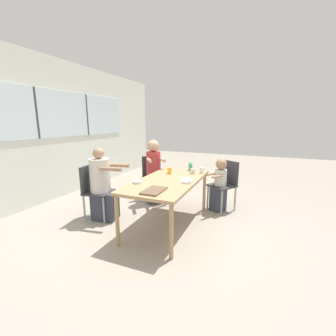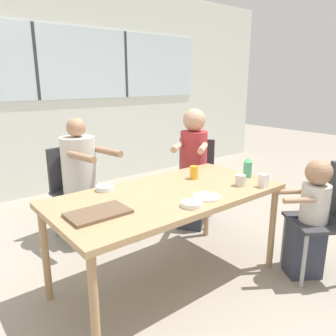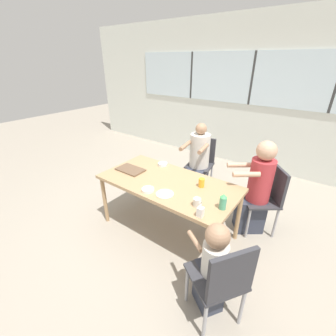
# 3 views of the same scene
# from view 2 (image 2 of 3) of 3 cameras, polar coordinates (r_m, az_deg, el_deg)

# --- Properties ---
(ground_plane) EXTENTS (16.00, 16.00, 0.00)m
(ground_plane) POSITION_cam_2_polar(r_m,az_deg,el_deg) (2.67, 0.00, -19.04)
(ground_plane) COLOR gray
(wall_back_with_windows) EXTENTS (8.40, 0.08, 2.80)m
(wall_back_with_windows) POSITION_cam_2_polar(r_m,az_deg,el_deg) (4.58, -21.83, 13.06)
(wall_back_with_windows) COLOR silver
(wall_back_with_windows) RESTS_ON ground_plane
(dining_table) EXTENTS (1.66, 0.83, 0.72)m
(dining_table) POSITION_cam_2_polar(r_m,az_deg,el_deg) (2.36, 0.00, -5.62)
(dining_table) COLOR tan
(dining_table) RESTS_ON ground_plane
(chair_for_woman_green_shirt) EXTENTS (0.46, 0.46, 0.88)m
(chair_for_woman_green_shirt) POSITION_cam_2_polar(r_m,az_deg,el_deg) (3.32, -16.29, -2.53)
(chair_for_woman_green_shirt) COLOR #333338
(chair_for_woman_green_shirt) RESTS_ON ground_plane
(chair_for_man_blue_shirt) EXTENTS (0.56, 0.56, 0.88)m
(chair_for_man_blue_shirt) POSITION_cam_2_polar(r_m,az_deg,el_deg) (3.56, 4.75, -0.76)
(chair_for_man_blue_shirt) COLOR #333338
(chair_for_man_blue_shirt) RESTS_ON ground_plane
(chair_for_toddler) EXTENTS (0.55, 0.55, 0.88)m
(chair_for_toddler) POSITION_cam_2_polar(r_m,az_deg,el_deg) (2.80, 26.43, -6.81)
(chair_for_toddler) COLOR #333338
(chair_for_toddler) RESTS_ON ground_plane
(person_woman_green_shirt) EXTENTS (0.40, 0.62, 1.17)m
(person_woman_green_shirt) POSITION_cam_2_polar(r_m,az_deg,el_deg) (3.19, -14.68, -3.18)
(person_woman_green_shirt) COLOR #333847
(person_woman_green_shirt) RESTS_ON ground_plane
(person_man_blue_shirt) EXTENTS (0.56, 0.52, 1.23)m
(person_man_blue_shirt) POSITION_cam_2_polar(r_m,az_deg,el_deg) (3.40, 4.34, -0.66)
(person_man_blue_shirt) COLOR #333847
(person_man_blue_shirt) RESTS_ON ground_plane
(person_toddler) EXTENTS (0.43, 0.38, 0.94)m
(person_toddler) POSITION_cam_2_polar(r_m,az_deg,el_deg) (2.75, 23.44, -8.50)
(person_toddler) COLOR #333847
(person_toddler) RESTS_ON ground_plane
(food_tray_dark) EXTENTS (0.36, 0.22, 0.02)m
(food_tray_dark) POSITION_cam_2_polar(r_m,az_deg,el_deg) (2.01, -12.06, -7.70)
(food_tray_dark) COLOR brown
(food_tray_dark) RESTS_ON dining_table
(coffee_mug) EXTENTS (0.08, 0.08, 0.08)m
(coffee_mug) POSITION_cam_2_polar(r_m,az_deg,el_deg) (2.54, 12.51, -2.09)
(coffee_mug) COLOR beige
(coffee_mug) RESTS_ON dining_table
(sippy_cup) EXTENTS (0.07, 0.07, 0.17)m
(sippy_cup) POSITION_cam_2_polar(r_m,az_deg,el_deg) (2.76, 13.71, 0.14)
(sippy_cup) COLOR #4CA57F
(sippy_cup) RESTS_ON dining_table
(juice_glass) EXTENTS (0.07, 0.07, 0.10)m
(juice_glass) POSITION_cam_2_polar(r_m,az_deg,el_deg) (2.66, 4.57, -0.76)
(juice_glass) COLOR gold
(juice_glass) RESTS_ON dining_table
(milk_carton_small) EXTENTS (0.06, 0.06, 0.10)m
(milk_carton_small) POSITION_cam_2_polar(r_m,az_deg,el_deg) (2.55, 16.26, -2.12)
(milk_carton_small) COLOR silver
(milk_carton_small) RESTS_ON dining_table
(bowl_white_shallow) EXTENTS (0.13, 0.13, 0.03)m
(bowl_white_shallow) POSITION_cam_2_polar(r_m,az_deg,el_deg) (2.42, -10.95, -3.45)
(bowl_white_shallow) COLOR silver
(bowl_white_shallow) RESTS_ON dining_table
(bowl_cereal) EXTENTS (0.14, 0.14, 0.03)m
(bowl_cereal) POSITION_cam_2_polar(r_m,az_deg,el_deg) (2.09, 4.14, -6.28)
(bowl_cereal) COLOR white
(bowl_cereal) RESTS_ON dining_table
(plate_tortillas) EXTENTS (0.20, 0.20, 0.01)m
(plate_tortillas) POSITION_cam_2_polar(r_m,az_deg,el_deg) (2.26, 6.73, -4.98)
(plate_tortillas) COLOR beige
(plate_tortillas) RESTS_ON dining_table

